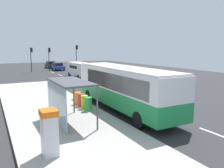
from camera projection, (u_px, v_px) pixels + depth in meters
name	position (u px, v px, depth m)	size (l,w,h in m)	color
ground_plane	(80.00, 84.00, 29.33)	(56.00, 92.00, 0.04)	#2D2D30
sidewalk_platform	(54.00, 112.00, 15.88)	(6.20, 30.00, 0.18)	#ADAAA3
lane_stripe_seg_0	(216.00, 134.00, 12.10)	(0.16, 2.20, 0.01)	silver
lane_stripe_seg_1	(156.00, 111.00, 16.43)	(0.16, 2.20, 0.01)	silver
lane_stripe_seg_2	(121.00, 98.00, 20.77)	(0.16, 2.20, 0.01)	silver
lane_stripe_seg_3	(98.00, 89.00, 25.11)	(0.16, 2.20, 0.01)	silver
lane_stripe_seg_4	(82.00, 83.00, 29.44)	(0.16, 2.20, 0.01)	silver
lane_stripe_seg_5	(69.00, 79.00, 33.78)	(0.16, 2.20, 0.01)	silver
lane_stripe_seg_6	(60.00, 75.00, 38.11)	(0.16, 2.20, 0.01)	silver
lane_stripe_seg_7	(53.00, 72.00, 42.45)	(0.16, 2.20, 0.01)	silver
bus	(123.00, 86.00, 16.45)	(2.70, 11.05, 3.21)	#1E8C47
white_van	(79.00, 69.00, 35.40)	(2.18, 5.27, 2.30)	white
sedan_near	(51.00, 64.00, 51.87)	(1.89, 4.42, 1.52)	black
sedan_far	(58.00, 66.00, 46.61)	(1.86, 4.41, 1.52)	navy
ticket_machine	(50.00, 132.00, 9.22)	(0.66, 0.76, 1.94)	silver
recycling_bin_green	(88.00, 104.00, 16.00)	(0.52, 0.52, 0.95)	green
recycling_bin_yellow	(85.00, 102.00, 16.61)	(0.52, 0.52, 0.95)	yellow
recycling_bin_red	(81.00, 100.00, 17.21)	(0.52, 0.52, 0.95)	red
recycling_bin_orange	(78.00, 98.00, 17.82)	(0.52, 0.52, 0.95)	orange
traffic_light_near_side	(77.00, 54.00, 45.44)	(0.49, 0.28, 5.15)	#2D2D2D
traffic_light_far_side	(31.00, 56.00, 42.13)	(0.49, 0.28, 4.66)	#2D2D2D
traffic_light_median	(49.00, 55.00, 44.47)	(0.49, 0.28, 4.63)	#2D2D2D
bus_shelter	(65.00, 91.00, 13.08)	(1.80, 4.00, 2.50)	#4C4C51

